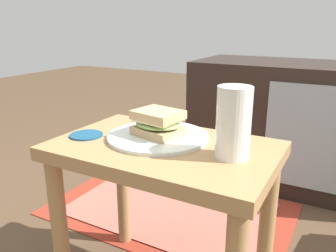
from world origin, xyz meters
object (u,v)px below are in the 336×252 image
object	(u,v)px
tv_cabinet	(297,124)
coaster	(86,135)
sandwich_front	(158,123)
beer_glass	(234,124)
plate	(158,136)

from	to	relation	value
tv_cabinet	coaster	bearing A→B (deg)	-112.27
sandwich_front	coaster	distance (m)	0.20
tv_cabinet	beer_glass	distance (m)	0.98
tv_cabinet	plate	world-z (taller)	tv_cabinet
tv_cabinet	sandwich_front	xyz separation A→B (m)	(-0.23, -0.92, 0.21)
sandwich_front	plate	bearing A→B (deg)	45.00
plate	coaster	world-z (taller)	plate
tv_cabinet	plate	bearing A→B (deg)	-103.84
beer_glass	coaster	world-z (taller)	beer_glass
plate	sandwich_front	size ratio (longest dim) A/B	1.86
plate	sandwich_front	distance (m)	0.04
plate	beer_glass	xyz separation A→B (m)	(0.21, -0.03, 0.08)
coaster	plate	bearing A→B (deg)	23.25
sandwich_front	tv_cabinet	bearing A→B (deg)	76.16
sandwich_front	beer_glass	bearing A→B (deg)	-8.61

